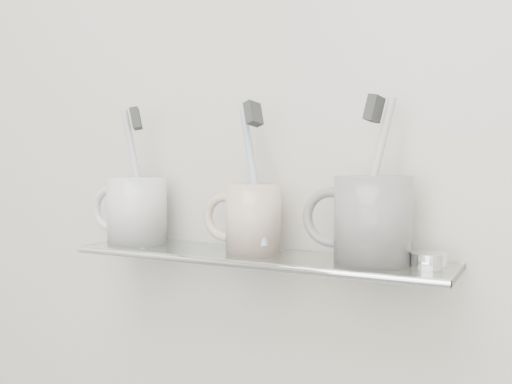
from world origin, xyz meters
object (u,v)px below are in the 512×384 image
Objects in this scene: mug_left at (137,210)px; mug_right at (373,220)px; shelf_glass at (256,257)px; mug_center at (253,219)px.

mug_left is 0.35m from mug_right.
mug_left is (-0.20, 0.00, 0.05)m from shelf_glass.
mug_center is at bearing -161.66° from mug_right.
mug_left is 0.94× the size of mug_right.
mug_center reaches higher than shelf_glass.
shelf_glass is 4.87× the size of mug_right.
mug_center is (0.19, 0.00, -0.00)m from mug_left.
mug_right reaches higher than mug_center.
shelf_glass is at bearing -159.77° from mug_right.
mug_right is at bearing 19.14° from mug_center.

